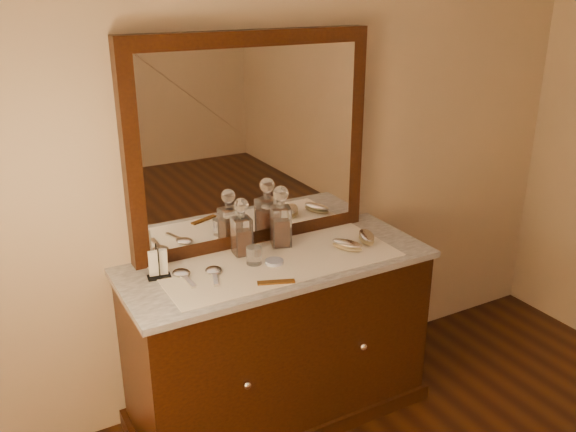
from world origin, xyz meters
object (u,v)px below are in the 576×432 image
object	(u,v)px
dresser_cabinet	(278,342)
comb	(276,282)
brush_near	(347,245)
hand_mirror_outer	(183,274)
brush_far	(367,237)
decanter_left	(242,233)
hand_mirror_inner	(214,272)
mirror_frame	(252,142)
pin_dish	(274,262)
napkin_rack	(158,265)
decanter_right	(281,223)

from	to	relation	value
dresser_cabinet	comb	size ratio (longest dim) A/B	8.72
dresser_cabinet	brush_near	world-z (taller)	brush_near
brush_near	hand_mirror_outer	size ratio (longest dim) A/B	0.86
brush_far	decanter_left	bearing A→B (deg)	164.82
comb	hand_mirror_inner	bearing A→B (deg)	153.91
mirror_frame	brush_near	size ratio (longest dim) A/B	7.11
pin_dish	decanter_left	world-z (taller)	decanter_left
napkin_rack	hand_mirror_inner	world-z (taller)	napkin_rack
dresser_cabinet	napkin_rack	world-z (taller)	napkin_rack
dresser_cabinet	napkin_rack	bearing A→B (deg)	170.04
comb	napkin_rack	distance (m)	0.51
napkin_rack	decanter_left	size ratio (longest dim) A/B	0.54
mirror_frame	decanter_left	size ratio (longest dim) A/B	4.35
mirror_frame	hand_mirror_inner	world-z (taller)	mirror_frame
napkin_rack	brush_near	world-z (taller)	napkin_rack
dresser_cabinet	brush_far	xyz separation A→B (m)	(0.48, -0.03, 0.47)
decanter_right	hand_mirror_outer	distance (m)	0.55
brush_far	mirror_frame	bearing A→B (deg)	150.31
brush_far	hand_mirror_outer	size ratio (longest dim) A/B	0.87
napkin_rack	brush_far	world-z (taller)	napkin_rack
hand_mirror_inner	mirror_frame	bearing A→B (deg)	37.67
brush_far	dresser_cabinet	bearing A→B (deg)	176.56
decanter_right	napkin_rack	bearing A→B (deg)	-176.19
decanter_left	hand_mirror_outer	xyz separation A→B (m)	(-0.32, -0.09, -0.10)
mirror_frame	decanter_right	xyz separation A→B (m)	(0.09, -0.11, -0.38)
dresser_cabinet	hand_mirror_inner	bearing A→B (deg)	179.36
decanter_left	brush_near	size ratio (longest dim) A/B	1.63
comb	decanter_right	size ratio (longest dim) A/B	0.53
napkin_rack	brush_near	distance (m)	0.89
comb	pin_dish	bearing A→B (deg)	85.54
napkin_rack	hand_mirror_inner	xyz separation A→B (m)	(0.22, -0.09, -0.05)
comb	brush_far	distance (m)	0.62
comb	hand_mirror_inner	size ratio (longest dim) A/B	0.83
comb	brush_near	bearing A→B (deg)	38.27
napkin_rack	decanter_right	world-z (taller)	decanter_right
hand_mirror_outer	dresser_cabinet	bearing A→B (deg)	-5.90
dresser_cabinet	napkin_rack	distance (m)	0.73
decanter_left	dresser_cabinet	bearing A→B (deg)	-49.00
hand_mirror_outer	hand_mirror_inner	world-z (taller)	same
decanter_left	hand_mirror_inner	world-z (taller)	decanter_left
brush_near	hand_mirror_outer	xyz separation A→B (m)	(-0.78, 0.11, -0.01)
mirror_frame	comb	xyz separation A→B (m)	(-0.12, -0.45, -0.49)
brush_near	hand_mirror_inner	size ratio (longest dim) A/B	0.87
mirror_frame	hand_mirror_inner	distance (m)	0.63
mirror_frame	pin_dish	xyz separation A→B (m)	(-0.03, -0.28, -0.49)
dresser_cabinet	napkin_rack	xyz separation A→B (m)	(-0.53, 0.09, 0.50)
brush_near	brush_far	world-z (taller)	same
dresser_cabinet	brush_near	distance (m)	0.58
decanter_left	brush_far	distance (m)	0.62
hand_mirror_inner	brush_far	bearing A→B (deg)	-2.34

